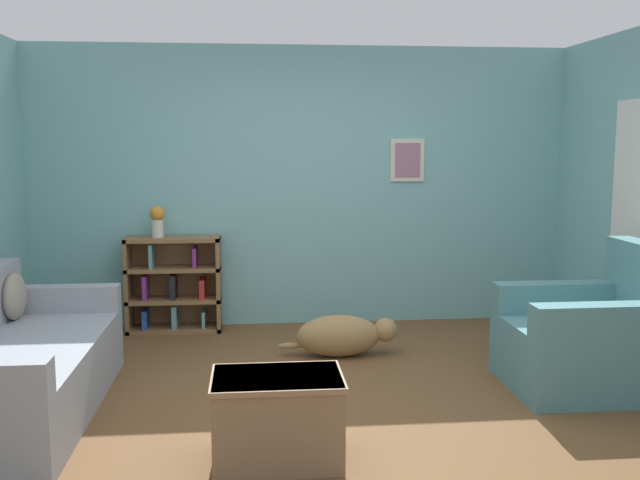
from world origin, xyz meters
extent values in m
plane|color=brown|center=(0.00, 0.00, 0.00)|extent=(14.00, 14.00, 0.00)
cube|color=#7AB7BC|center=(0.00, 2.25, 1.30)|extent=(5.60, 0.10, 2.60)
cube|color=silver|center=(1.00, 2.19, 1.55)|extent=(0.32, 0.02, 0.40)
cube|color=#A37089|center=(1.00, 2.18, 1.55)|extent=(0.24, 0.01, 0.32)
cube|color=white|center=(2.49, 0.70, 1.02)|extent=(0.02, 0.84, 2.05)
cube|color=#9399A3|center=(-1.93, 0.05, 0.22)|extent=(0.90, 2.04, 0.45)
cube|color=#9399A3|center=(-1.93, 0.99, 0.54)|extent=(0.90, 0.16, 0.20)
ellipsoid|color=gray|center=(-2.18, 0.77, 0.62)|extent=(0.14, 0.34, 0.34)
cube|color=olive|center=(-1.59, 2.03, 0.43)|extent=(0.04, 0.30, 0.87)
cube|color=olive|center=(-0.78, 2.03, 0.43)|extent=(0.04, 0.30, 0.87)
cube|color=olive|center=(-1.18, 2.17, 0.43)|extent=(0.85, 0.02, 0.87)
cube|color=olive|center=(-1.18, 2.03, 0.02)|extent=(0.85, 0.30, 0.04)
cube|color=olive|center=(-1.18, 2.03, 0.29)|extent=(0.85, 0.30, 0.04)
cube|color=olive|center=(-1.18, 2.03, 0.58)|extent=(0.85, 0.30, 0.04)
cube|color=olive|center=(-1.18, 2.03, 0.85)|extent=(0.85, 0.30, 0.04)
cube|color=#234C9E|center=(-1.44, 2.02, 0.11)|extent=(0.04, 0.23, 0.19)
cube|color=#7A2D84|center=(-1.43, 2.02, 0.42)|extent=(0.04, 0.23, 0.22)
cube|color=#60939E|center=(-1.37, 2.02, 0.71)|extent=(0.03, 0.23, 0.22)
cube|color=#60939E|center=(-1.18, 2.02, 0.13)|extent=(0.04, 0.23, 0.23)
cube|color=black|center=(-1.19, 2.02, 0.42)|extent=(0.05, 0.23, 0.22)
cube|color=#7A2D84|center=(-0.98, 2.02, 0.69)|extent=(0.03, 0.23, 0.18)
cube|color=#60939E|center=(-0.92, 2.02, 0.10)|extent=(0.03, 0.23, 0.17)
cube|color=#B22823|center=(-0.93, 2.02, 0.40)|extent=(0.05, 0.23, 0.18)
cube|color=slate|center=(1.84, 0.19, 0.23)|extent=(1.06, 0.89, 0.47)
cube|color=slate|center=(1.84, -0.16, 0.58)|extent=(1.06, 0.18, 0.22)
cube|color=slate|center=(1.84, 0.55, 0.58)|extent=(1.06, 0.18, 0.22)
cube|color=#846647|center=(-0.34, -0.76, 0.24)|extent=(0.68, 0.46, 0.48)
cube|color=#8F6E4D|center=(-0.34, -0.76, 0.46)|extent=(0.71, 0.48, 0.03)
ellipsoid|color=#9E7A4C|center=(0.22, 1.10, 0.17)|extent=(0.68, 0.31, 0.34)
sphere|color=#9E7A4C|center=(0.60, 1.10, 0.21)|extent=(0.19, 0.19, 0.19)
ellipsoid|color=#9E7A4C|center=(-0.17, 1.14, 0.08)|extent=(0.20, 0.05, 0.05)
cylinder|color=silver|center=(-1.31, 2.03, 0.95)|extent=(0.10, 0.10, 0.16)
sphere|color=orange|center=(-1.31, 2.03, 1.08)|extent=(0.14, 0.14, 0.14)
camera|label=1|loc=(-0.47, -4.45, 1.73)|focal=40.00mm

